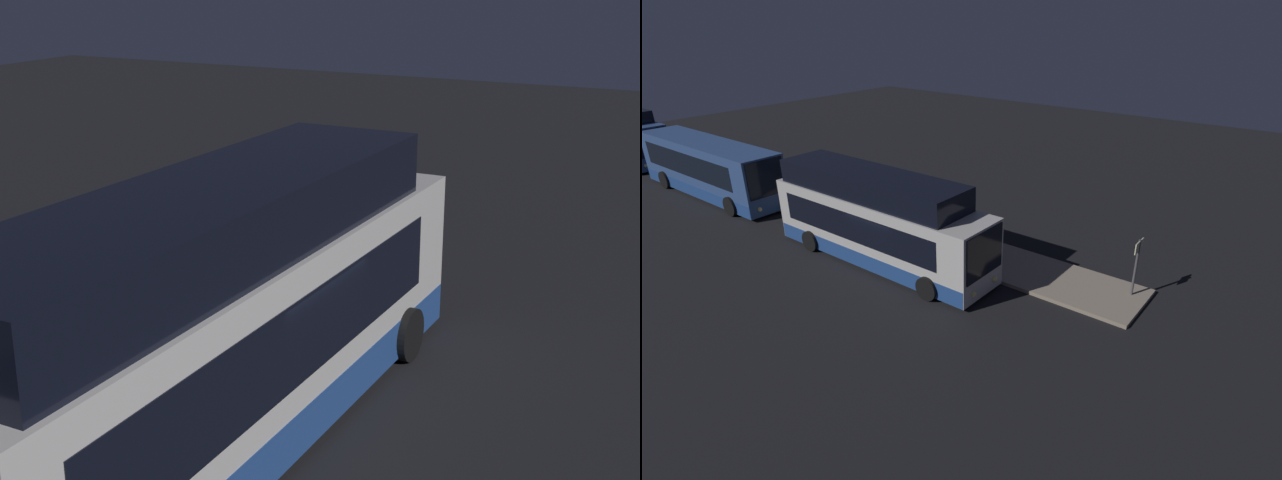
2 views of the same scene
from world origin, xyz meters
TOP-DOWN VIEW (x-y plane):
  - ground at (0.00, 0.00)m, footprint 80.00×80.00m
  - platform at (0.00, 3.15)m, footprint 20.00×3.10m
  - bus_lead at (-0.70, 0.18)m, footprint 11.10×2.83m
  - passenger_boarding at (0.50, 3.03)m, footprint 0.36×0.53m
  - passenger_waiting at (-0.33, 2.18)m, footprint 0.60×0.51m
  - suitcase at (0.27, 3.52)m, footprint 0.39×0.24m
  - sign_post at (9.35, 3.79)m, footprint 0.10×0.79m
  - trash_bin at (2.72, 2.39)m, footprint 0.44×0.44m

SIDE VIEW (x-z plane):
  - ground at x=0.00m, z-range 0.00..0.00m
  - platform at x=0.00m, z-range 0.00..0.16m
  - suitcase at x=0.27m, z-range 0.04..0.89m
  - trash_bin at x=2.72m, z-range 0.16..0.81m
  - passenger_waiting at x=-0.33m, z-range 0.24..2.02m
  - passenger_boarding at x=0.50m, z-range 0.25..2.06m
  - sign_post at x=9.35m, z-range 0.49..2.82m
  - bus_lead at x=-0.70m, z-range -0.22..3.80m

